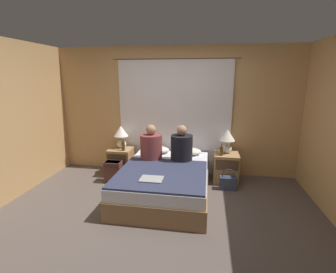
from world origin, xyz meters
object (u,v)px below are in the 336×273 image
object	(u,v)px
lamp_right	(227,138)
beer_bottle_on_left_stand	(123,146)
person_right_in_bed	(182,147)
bed	(165,181)
nightstand_right	(226,167)
beer_bottle_on_right_stand	(221,151)
pillow_right	(188,151)
person_left_in_bed	(151,146)
nightstand_left	(121,161)
laptop_on_bed	(151,179)
handbag_on_floor	(228,182)
backpack_on_floor	(113,170)
pillow_left	(156,150)
lamp_left	(121,134)

from	to	relation	value
lamp_right	beer_bottle_on_left_stand	xyz separation A→B (m)	(-1.96, -0.18, -0.19)
person_right_in_bed	bed	bearing A→B (deg)	-122.29
nightstand_right	beer_bottle_on_right_stand	size ratio (longest dim) A/B	2.42
bed	pillow_right	distance (m)	0.88
beer_bottle_on_right_stand	person_left_in_bed	bearing A→B (deg)	-168.51
nightstand_left	nightstand_right	bearing A→B (deg)	0.00
person_left_in_bed	laptop_on_bed	distance (m)	1.00
pillow_right	handbag_on_floor	xyz separation A→B (m)	(0.74, -0.40, -0.41)
nightstand_right	person_right_in_bed	distance (m)	1.00
beer_bottle_on_left_stand	beer_bottle_on_right_stand	world-z (taller)	beer_bottle_on_left_stand
lamp_right	beer_bottle_on_right_stand	distance (m)	0.28
backpack_on_floor	bed	bearing A→B (deg)	-18.46
beer_bottle_on_right_stand	pillow_left	bearing A→B (deg)	173.20
person_left_in_bed	backpack_on_floor	size ratio (longest dim) A/B	1.60
lamp_left	beer_bottle_on_left_stand	bearing A→B (deg)	-60.30
person_left_in_bed	laptop_on_bed	bearing A→B (deg)	-76.64
lamp_left	handbag_on_floor	bearing A→B (deg)	-11.59
beer_bottle_on_left_stand	handbag_on_floor	xyz separation A→B (m)	(1.98, -0.25, -0.50)
person_left_in_bed	lamp_left	bearing A→B (deg)	148.98
lamp_right	beer_bottle_on_right_stand	bearing A→B (deg)	-120.37
bed	backpack_on_floor	distance (m)	1.10
pillow_left	handbag_on_floor	world-z (taller)	pillow_left
bed	beer_bottle_on_left_stand	xyz separation A→B (m)	(-0.93, 0.62, 0.39)
person_right_in_bed	handbag_on_floor	bearing A→B (deg)	0.18
person_right_in_bed	backpack_on_floor	size ratio (longest dim) A/B	1.62
pillow_left	person_left_in_bed	world-z (taller)	person_left_in_bed
beer_bottle_on_left_stand	laptop_on_bed	world-z (taller)	beer_bottle_on_left_stand
pillow_right	backpack_on_floor	bearing A→B (deg)	-163.06
person_left_in_bed	person_right_in_bed	xyz separation A→B (m)	(0.55, 0.00, 0.01)
pillow_right	person_left_in_bed	distance (m)	0.77
person_left_in_bed	person_right_in_bed	bearing A→B (deg)	0.00
bed	person_right_in_bed	bearing A→B (deg)	57.71
nightstand_right	beer_bottle_on_left_stand	distance (m)	1.99
person_right_in_bed	backpack_on_floor	distance (m)	1.38
person_right_in_bed	backpack_on_floor	xyz separation A→B (m)	(-1.28, -0.01, -0.51)
bed	beer_bottle_on_left_stand	bearing A→B (deg)	146.47
backpack_on_floor	pillow_right	bearing A→B (deg)	16.94
nightstand_right	beer_bottle_on_right_stand	xyz separation A→B (m)	(-0.10, -0.11, 0.35)
pillow_left	handbag_on_floor	size ratio (longest dim) A/B	1.35
beer_bottle_on_right_stand	laptop_on_bed	xyz separation A→B (m)	(-1.02, -1.20, -0.10)
beer_bottle_on_left_stand	pillow_left	bearing A→B (deg)	13.37
handbag_on_floor	backpack_on_floor	bearing A→B (deg)	-179.56
laptop_on_bed	lamp_right	bearing A→B (deg)	50.83
nightstand_right	person_left_in_bed	distance (m)	1.47
lamp_left	lamp_right	distance (m)	2.06
pillow_left	beer_bottle_on_right_stand	xyz separation A→B (m)	(1.24, -0.15, 0.08)
lamp_right	person_left_in_bed	size ratio (longest dim) A/B	0.71
backpack_on_floor	person_left_in_bed	bearing A→B (deg)	1.05
pillow_left	backpack_on_floor	xyz separation A→B (m)	(-0.74, -0.41, -0.32)
lamp_right	laptop_on_bed	xyz separation A→B (m)	(-1.12, -1.38, -0.29)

